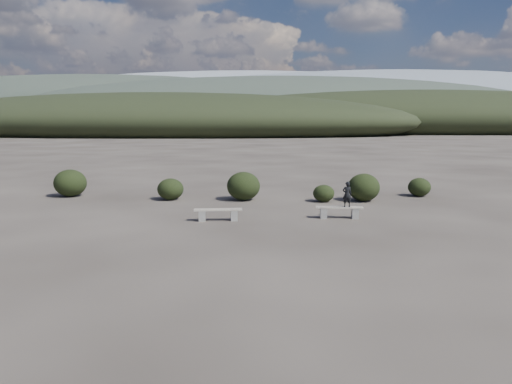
{
  "coord_description": "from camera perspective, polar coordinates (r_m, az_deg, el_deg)",
  "views": [
    {
      "loc": [
        0.46,
        -13.5,
        3.66
      ],
      "look_at": [
        -0.25,
        3.5,
        1.1
      ],
      "focal_mm": 35.0,
      "sensor_mm": 36.0,
      "label": 1
    }
  ],
  "objects": [
    {
      "name": "shrub_b",
      "position": [
        22.12,
        -1.45,
        0.68
      ],
      "size": [
        1.48,
        1.48,
        1.26
      ],
      "primitive_type": "ellipsoid",
      "color": "black",
      "rests_on": "ground"
    },
    {
      "name": "shrub_f",
      "position": [
        24.73,
        -20.47,
        0.97
      ],
      "size": [
        1.49,
        1.49,
        1.26
      ],
      "primitive_type": "ellipsoid",
      "color": "black",
      "rests_on": "ground"
    },
    {
      "name": "bench_left",
      "position": [
        17.8,
        -4.35,
        -2.48
      ],
      "size": [
        1.74,
        0.56,
        0.43
      ],
      "rotation": [
        0.0,
        0.0,
        0.12
      ],
      "color": "slate",
      "rests_on": "ground"
    },
    {
      "name": "shrub_c",
      "position": [
        21.92,
        7.75,
        -0.15
      ],
      "size": [
        0.93,
        0.93,
        0.75
      ],
      "primitive_type": "ellipsoid",
      "color": "black",
      "rests_on": "ground"
    },
    {
      "name": "seated_person",
      "position": [
        18.36,
        10.37,
        -0.26
      ],
      "size": [
        0.35,
        0.24,
        0.93
      ],
      "primitive_type": "imported",
      "rotation": [
        0.0,
        0.0,
        3.21
      ],
      "color": "black",
      "rests_on": "bench_right"
    },
    {
      "name": "ground",
      "position": [
        13.99,
        0.42,
        -6.6
      ],
      "size": [
        1200.0,
        1200.0,
        0.0
      ],
      "primitive_type": "plane",
      "color": "#302A25",
      "rests_on": "ground"
    },
    {
      "name": "shrub_a",
      "position": [
        22.57,
        -9.75,
        0.33
      ],
      "size": [
        1.17,
        1.17,
        0.96
      ],
      "primitive_type": "ellipsoid",
      "color": "black",
      "rests_on": "ground"
    },
    {
      "name": "shrub_e",
      "position": [
        24.45,
        18.17,
        0.54
      ],
      "size": [
        1.04,
        1.04,
        0.86
      ],
      "primitive_type": "ellipsoid",
      "color": "black",
      "rests_on": "ground"
    },
    {
      "name": "shrub_d",
      "position": [
        22.37,
        12.22,
        0.52
      ],
      "size": [
        1.39,
        1.39,
        1.22
      ],
      "primitive_type": "ellipsoid",
      "color": "black",
      "rests_on": "ground"
    },
    {
      "name": "bench_right",
      "position": [
        18.44,
        9.5,
        -2.19
      ],
      "size": [
        1.71,
        0.39,
        0.43
      ],
      "rotation": [
        0.0,
        0.0,
        -0.02
      ],
      "color": "slate",
      "rests_on": "ground"
    },
    {
      "name": "mountain_ridges",
      "position": [
        352.72,
        1.1,
        9.71
      ],
      "size": [
        500.0,
        400.0,
        56.0
      ],
      "color": "black",
      "rests_on": "ground"
    }
  ]
}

